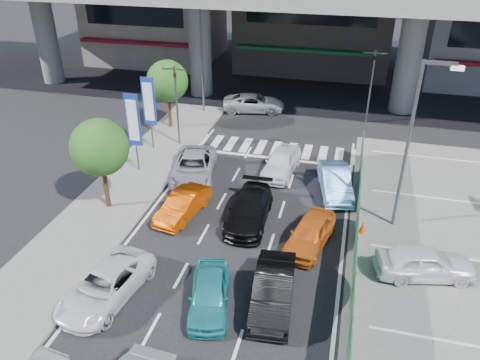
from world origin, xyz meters
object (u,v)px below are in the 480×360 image
(signboard_far, at_px, (149,104))
(hatch_black_mid_right, at_px, (273,290))
(taxi_orange_left, at_px, (183,205))
(parked_sedan_white, at_px, (425,262))
(traffic_light_right, at_px, (373,69))
(street_lamp_left, at_px, (204,49))
(tree_far, at_px, (167,81))
(taxi_teal_mid, at_px, (209,294))
(traffic_cone, at_px, (363,227))
(wagon_silver_front_left, at_px, (193,167))
(kei_truck_front_right, at_px, (335,182))
(sedan_black_mid, at_px, (249,210))
(sedan_white_mid_left, at_px, (106,285))
(street_lamp_right, at_px, (414,134))
(taxi_orange_right, at_px, (310,233))
(traffic_light_left, at_px, (176,86))
(signboard_near, at_px, (133,122))
(tree_near, at_px, (100,148))
(crossing_wagon_silver, at_px, (254,103))
(sedan_white_front_mid, at_px, (281,162))

(signboard_far, bearing_deg, hatch_black_mid_right, -49.37)
(taxi_orange_left, bearing_deg, parked_sedan_white, 1.45)
(traffic_light_right, bearing_deg, street_lamp_left, -175.17)
(signboard_far, bearing_deg, tree_far, 93.26)
(taxi_teal_mid, bearing_deg, traffic_light_right, 61.79)
(traffic_cone, bearing_deg, wagon_silver_front_left, 161.76)
(traffic_light_right, relative_size, wagon_silver_front_left, 1.05)
(kei_truck_front_right, bearing_deg, sedan_black_mid, -147.79)
(tree_far, height_order, sedan_white_mid_left, tree_far)
(street_lamp_right, distance_m, signboard_far, 15.69)
(tree_far, bearing_deg, kei_truck_front_right, -27.49)
(sedan_white_mid_left, bearing_deg, taxi_orange_left, 90.59)
(hatch_black_mid_right, distance_m, taxi_orange_right, 4.13)
(traffic_light_left, relative_size, taxi_orange_left, 1.41)
(parked_sedan_white, bearing_deg, signboard_near, 57.19)
(signboard_near, distance_m, taxi_orange_left, 6.10)
(wagon_silver_front_left, bearing_deg, signboard_far, 129.69)
(tree_near, xyz_separation_m, hatch_black_mid_right, (9.40, -4.66, -2.70))
(street_lamp_left, xyz_separation_m, wagon_silver_front_left, (2.50, -9.99, -4.08))
(taxi_orange_left, bearing_deg, taxi_orange_right, 2.93)
(taxi_orange_left, distance_m, traffic_cone, 8.68)
(kei_truck_front_right, xyz_separation_m, crossing_wagon_silver, (-6.91, 10.85, -0.04))
(traffic_light_left, xyz_separation_m, wagon_silver_front_left, (2.38, -3.99, -3.25))
(parked_sedan_white, distance_m, traffic_cone, 3.53)
(traffic_light_right, bearing_deg, signboard_far, -148.57)
(traffic_light_right, height_order, hatch_black_mid_right, traffic_light_right)
(sedan_black_mid, height_order, sedan_white_front_mid, sedan_white_front_mid)
(hatch_black_mid_right, relative_size, crossing_wagon_silver, 0.90)
(hatch_black_mid_right, height_order, sedan_white_front_mid, same)
(tree_far, relative_size, sedan_white_mid_left, 1.07)
(sedan_black_mid, height_order, kei_truck_front_right, kei_truck_front_right)
(signboard_far, distance_m, tree_far, 3.53)
(street_lamp_right, height_order, sedan_black_mid, street_lamp_right)
(kei_truck_front_right, relative_size, crossing_wagon_silver, 0.89)
(tree_near, distance_m, taxi_orange_left, 4.83)
(sedan_white_mid_left, height_order, taxi_orange_right, taxi_orange_right)
(kei_truck_front_right, bearing_deg, traffic_cone, -77.89)
(sedan_white_mid_left, xyz_separation_m, traffic_cone, (9.51, 6.82, -0.25))
(taxi_orange_left, height_order, sedan_white_front_mid, sedan_white_front_mid)
(parked_sedan_white, xyz_separation_m, traffic_cone, (-2.47, 2.50, -0.37))
(street_lamp_left, distance_m, tree_far, 4.04)
(traffic_light_right, distance_m, traffic_cone, 14.54)
(street_lamp_left, bearing_deg, taxi_orange_left, -76.60)
(street_lamp_right, xyz_separation_m, taxi_orange_left, (-10.23, -1.74, -4.16))
(traffic_light_left, distance_m, signboard_near, 4.22)
(tree_far, height_order, crossing_wagon_silver, tree_far)
(tree_far, height_order, taxi_teal_mid, tree_far)
(taxi_orange_left, distance_m, crossing_wagon_silver, 14.93)
(sedan_black_mid, bearing_deg, hatch_black_mid_right, -69.50)
(signboard_far, bearing_deg, taxi_orange_right, -34.98)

